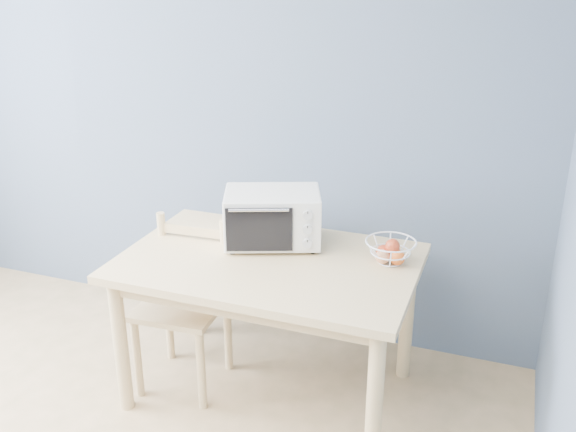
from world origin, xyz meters
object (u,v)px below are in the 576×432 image
(fruit_basket, at_px, (390,251))
(dining_chair, at_px, (185,306))
(toaster_oven, at_px, (269,217))
(dining_table, at_px, (269,278))

(fruit_basket, bearing_deg, dining_chair, -168.77)
(toaster_oven, height_order, fruit_basket, toaster_oven)
(dining_table, xyz_separation_m, fruit_basket, (0.55, 0.16, 0.16))
(toaster_oven, height_order, dining_chair, toaster_oven)
(toaster_oven, distance_m, dining_chair, 0.64)
(toaster_oven, distance_m, fruit_basket, 0.62)
(toaster_oven, bearing_deg, dining_chair, -172.75)
(dining_table, distance_m, toaster_oven, 0.30)
(fruit_basket, distance_m, dining_chair, 1.08)
(fruit_basket, bearing_deg, toaster_oven, 179.13)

